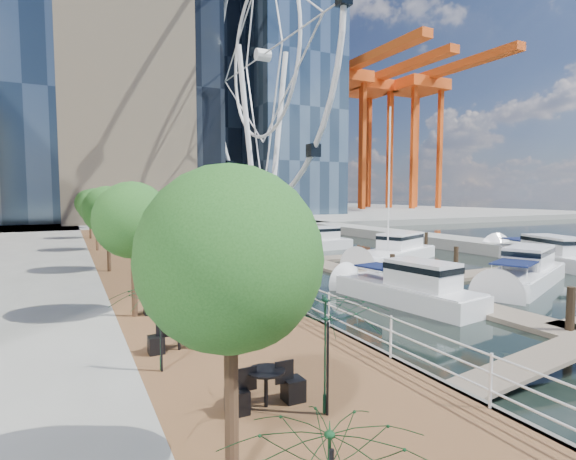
# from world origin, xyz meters

# --- Properties ---
(ground) EXTENTS (520.00, 520.00, 0.00)m
(ground) POSITION_xyz_m (0.00, 0.00, 0.00)
(ground) COLOR black
(ground) RESTS_ON ground
(boardwalk) EXTENTS (6.00, 60.00, 1.00)m
(boardwalk) POSITION_xyz_m (-9.00, 15.00, 0.50)
(boardwalk) COLOR brown
(boardwalk) RESTS_ON ground
(seawall) EXTENTS (0.25, 60.00, 1.00)m
(seawall) POSITION_xyz_m (-6.00, 15.00, 0.50)
(seawall) COLOR #595954
(seawall) RESTS_ON ground
(land_far) EXTENTS (200.00, 114.00, 1.00)m
(land_far) POSITION_xyz_m (0.00, 102.00, 0.50)
(land_far) COLOR gray
(land_far) RESTS_ON ground
(breakwater) EXTENTS (4.00, 60.00, 1.00)m
(breakwater) POSITION_xyz_m (20.00, 20.00, 0.50)
(breakwater) COLOR gray
(breakwater) RESTS_ON ground
(pier) EXTENTS (14.00, 12.00, 1.00)m
(pier) POSITION_xyz_m (14.00, 52.00, 0.50)
(pier) COLOR gray
(pier) RESTS_ON ground
(railing) EXTENTS (0.10, 60.00, 1.05)m
(railing) POSITION_xyz_m (-6.10, 15.00, 1.52)
(railing) COLOR white
(railing) RESTS_ON boardwalk
(floating_docks) EXTENTS (16.00, 34.00, 2.60)m
(floating_docks) POSITION_xyz_m (7.97, 9.98, 0.49)
(floating_docks) COLOR #6D6051
(floating_docks) RESTS_ON ground
(ferris_wheel) EXTENTS (5.80, 45.60, 47.80)m
(ferris_wheel) POSITION_xyz_m (14.00, 52.00, 25.92)
(ferris_wheel) COLOR white
(ferris_wheel) RESTS_ON ground
(port_cranes) EXTENTS (40.00, 52.00, 38.00)m
(port_cranes) POSITION_xyz_m (67.67, 95.67, 20.00)
(port_cranes) COLOR #D84C14
(port_cranes) RESTS_ON ground
(street_trees) EXTENTS (2.60, 42.60, 4.60)m
(street_trees) POSITION_xyz_m (-11.40, 14.00, 4.29)
(street_trees) COLOR #3F2B1C
(street_trees) RESTS_ON ground
(cafe_tables) EXTENTS (2.50, 13.70, 0.74)m
(cafe_tables) POSITION_xyz_m (-10.40, -2.00, 1.37)
(cafe_tables) COLOR black
(cafe_tables) RESTS_ON ground
(yacht_foreground) EXTENTS (10.10, 6.28, 2.15)m
(yacht_foreground) POSITION_xyz_m (9.62, 4.68, 0.00)
(yacht_foreground) COLOR white
(yacht_foreground) RESTS_ON ground
(pedestrian_near) EXTENTS (0.78, 0.62, 1.87)m
(pedestrian_near) POSITION_xyz_m (-7.73, 5.17, 1.93)
(pedestrian_near) COLOR #4F5269
(pedestrian_near) RESTS_ON boardwalk
(pedestrian_mid) EXTENTS (0.90, 0.94, 1.53)m
(pedestrian_mid) POSITION_xyz_m (-7.24, 17.76, 1.76)
(pedestrian_mid) COLOR gray
(pedestrian_mid) RESTS_ON boardwalk
(pedestrian_far) EXTENTS (0.95, 0.84, 1.55)m
(pedestrian_far) POSITION_xyz_m (-9.89, 27.68, 1.77)
(pedestrian_far) COLOR #31363D
(pedestrian_far) RESTS_ON boardwalk
(moored_yachts) EXTENTS (23.35, 34.58, 11.50)m
(moored_yachts) POSITION_xyz_m (8.54, 13.44, 0.00)
(moored_yachts) COLOR white
(moored_yachts) RESTS_ON ground
(cafe_seating) EXTENTS (5.16, 9.67, 2.35)m
(cafe_seating) POSITION_xyz_m (-10.44, -4.72, 2.10)
(cafe_seating) COLOR #0E3619
(cafe_seating) RESTS_ON ground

